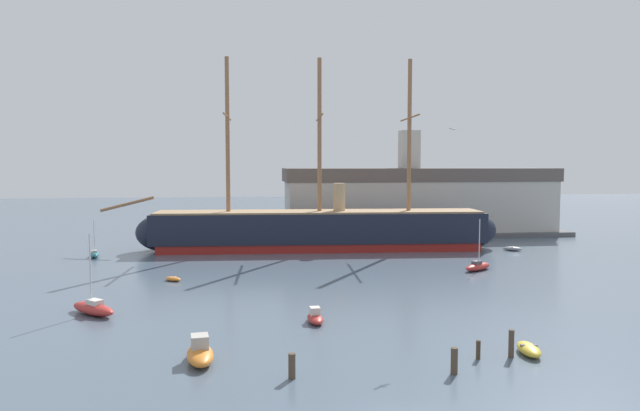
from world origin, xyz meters
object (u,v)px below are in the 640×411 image
at_px(motorboat_foreground_left, 200,353).
at_px(seagull_in_flight, 454,129).
at_px(sailboat_far_left, 95,254).
at_px(dinghy_foreground_right, 529,349).
at_px(mooring_piling_right_pair, 292,366).
at_px(dinghy_alongside_bow, 173,279).
at_px(motorboat_near_centre, 315,317).
at_px(mooring_piling_midwater, 454,361).
at_px(dockside_warehouse_right, 419,201).
at_px(sailboat_alongside_stern, 478,266).
at_px(mooring_piling_nearest, 478,350).
at_px(mooring_piling_left_pair, 511,344).
at_px(tall_ship, 320,229).
at_px(dinghy_far_right, 512,249).
at_px(sailboat_mid_left, 93,308).

height_order(motorboat_foreground_left, seagull_in_flight, seagull_in_flight).
bearing_deg(sailboat_far_left, dinghy_foreground_right, -49.71).
bearing_deg(seagull_in_flight, mooring_piling_right_pair, -139.81).
bearing_deg(dinghy_alongside_bow, dinghy_foreground_right, -46.60).
distance_m(motorboat_near_centre, mooring_piling_midwater, 14.00).
xyz_separation_m(mooring_piling_midwater, dockside_warehouse_right, (18.83, 66.44, 5.17)).
xyz_separation_m(motorboat_near_centre, sailboat_alongside_stern, (21.97, 19.66, 0.09)).
relative_size(dinghy_foreground_right, mooring_piling_nearest, 2.54).
bearing_deg(mooring_piling_nearest, mooring_piling_right_pair, -171.65).
xyz_separation_m(sailboat_alongside_stern, mooring_piling_left_pair, (-10.35, -29.51, 0.40)).
height_order(motorboat_near_centre, mooring_piling_midwater, mooring_piling_midwater).
distance_m(motorboat_near_centre, sailboat_alongside_stern, 29.48).
xyz_separation_m(motorboat_foreground_left, mooring_piling_nearest, (17.77, -1.81, 0.01)).
height_order(tall_ship, mooring_piling_midwater, tall_ship).
xyz_separation_m(sailboat_far_left, mooring_piling_nearest, (34.99, -46.02, 0.19)).
bearing_deg(dinghy_alongside_bow, motorboat_near_centre, -54.20).
bearing_deg(motorboat_foreground_left, dinghy_far_right, 45.09).
bearing_deg(seagull_in_flight, motorboat_foreground_left, -156.91).
relative_size(dinghy_far_right, mooring_piling_right_pair, 1.86).
bearing_deg(sailboat_far_left, mooring_piling_nearest, -52.75).
xyz_separation_m(sailboat_mid_left, dinghy_alongside_bow, (4.98, 13.29, -0.33)).
height_order(tall_ship, dinghy_foreground_right, tall_ship).
distance_m(sailboat_mid_left, mooring_piling_nearest, 31.19).
bearing_deg(motorboat_near_centre, sailboat_mid_left, 164.83).
bearing_deg(sailboat_alongside_stern, sailboat_far_left, 160.89).
height_order(dinghy_alongside_bow, seagull_in_flight, seagull_in_flight).
bearing_deg(sailboat_alongside_stern, dockside_warehouse_right, 83.89).
relative_size(mooring_piling_right_pair, dockside_warehouse_right, 0.03).
height_order(tall_ship, motorboat_foreground_left, tall_ship).
xyz_separation_m(mooring_piling_nearest, seagull_in_flight, (2.04, 10.26, 14.80)).
relative_size(dinghy_alongside_bow, dinghy_far_right, 0.77).
xyz_separation_m(dinghy_alongside_bow, mooring_piling_right_pair, (10.26, -29.86, 0.51)).
height_order(sailboat_mid_left, mooring_piling_midwater, sailboat_mid_left).
bearing_deg(sailboat_alongside_stern, mooring_piling_midwater, -115.39).
height_order(motorboat_near_centre, sailboat_far_left, sailboat_far_left).
distance_m(dockside_warehouse_right, seagull_in_flight, 56.50).
xyz_separation_m(sailboat_alongside_stern, seagull_in_flight, (-10.56, -19.27, 14.89)).
distance_m(tall_ship, dinghy_far_right, 28.30).
bearing_deg(motorboat_near_centre, dinghy_foreground_right, -35.99).
distance_m(mooring_piling_left_pair, dockside_warehouse_right, 65.81).
bearing_deg(motorboat_near_centre, sailboat_alongside_stern, 41.82).
xyz_separation_m(motorboat_foreground_left, motorboat_near_centre, (8.41, 8.06, -0.17)).
bearing_deg(sailboat_mid_left, mooring_piling_midwater, -34.44).
bearing_deg(mooring_piling_left_pair, dinghy_far_right, 63.56).
distance_m(dinghy_foreground_right, mooring_piling_nearest, 3.71).
height_order(dinghy_foreground_right, mooring_piling_left_pair, mooring_piling_left_pair).
bearing_deg(sailboat_alongside_stern, dinghy_far_right, 51.24).
height_order(motorboat_near_centre, sailboat_mid_left, sailboat_mid_left).
bearing_deg(motorboat_near_centre, seagull_in_flight, 1.96).
xyz_separation_m(mooring_piling_nearest, mooring_piling_right_pair, (-12.23, -1.80, 0.15)).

